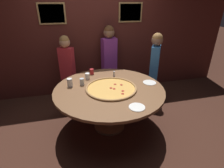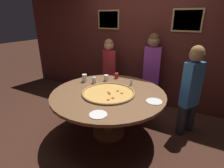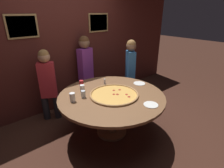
{
  "view_description": "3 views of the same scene",
  "coord_description": "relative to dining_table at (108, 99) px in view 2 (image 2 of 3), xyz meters",
  "views": [
    {
      "loc": [
        -0.54,
        -2.38,
        1.98
      ],
      "look_at": [
        0.02,
        -0.09,
        0.85
      ],
      "focal_mm": 28.0,
      "sensor_mm": 36.0,
      "label": 1
    },
    {
      "loc": [
        1.22,
        -2.09,
        1.8
      ],
      "look_at": [
        0.04,
        0.05,
        0.86
      ],
      "focal_mm": 28.0,
      "sensor_mm": 36.0,
      "label": 2
    },
    {
      "loc": [
        -1.62,
        -1.96,
        2.0
      ],
      "look_at": [
        0.02,
        0.01,
        0.92
      ],
      "focal_mm": 28.0,
      "sensor_mm": 36.0,
      "label": 3
    }
  ],
  "objects": [
    {
      "name": "ground_plane",
      "position": [
        0.0,
        0.0,
        -0.62
      ],
      "size": [
        24.0,
        24.0,
        0.0
      ],
      "primitive_type": "plane",
      "color": "#422319"
    },
    {
      "name": "back_wall",
      "position": [
        0.0,
        1.46,
        0.68
      ],
      "size": [
        6.4,
        0.08,
        2.6
      ],
      "color": "#4C1E19",
      "rests_on": "ground_plane"
    },
    {
      "name": "dining_table",
      "position": [
        0.0,
        0.0,
        0.0
      ],
      "size": [
        1.72,
        1.72,
        0.74
      ],
      "color": "brown",
      "rests_on": "ground_plane"
    },
    {
      "name": "giant_pizza",
      "position": [
        0.02,
        -0.04,
        0.13
      ],
      "size": [
        0.79,
        0.79,
        0.03
      ],
      "color": "#E5A84C",
      "rests_on": "dining_table"
    },
    {
      "name": "drink_cup_centre_back",
      "position": [
        -0.59,
        0.2,
        0.18
      ],
      "size": [
        0.08,
        0.08,
        0.14
      ],
      "primitive_type": "cylinder",
      "color": "white",
      "rests_on": "dining_table"
    },
    {
      "name": "drink_cup_far_right",
      "position": [
        -0.4,
        0.21,
        0.17
      ],
      "size": [
        0.07,
        0.07,
        0.11
      ],
      "primitive_type": "cylinder",
      "color": "silver",
      "rests_on": "dining_table"
    },
    {
      "name": "drink_cup_by_shaker",
      "position": [
        -0.18,
        0.63,
        0.17
      ],
      "size": [
        0.07,
        0.07,
        0.1
      ],
      "primitive_type": "cylinder",
      "color": "#B22328",
      "rests_on": "dining_table"
    },
    {
      "name": "drink_cup_front_edge",
      "position": [
        -0.29,
        0.43,
        0.17
      ],
      "size": [
        0.08,
        0.08,
        0.11
      ],
      "primitive_type": "cylinder",
      "color": "white",
      "rests_on": "dining_table"
    },
    {
      "name": "white_plate_near_front",
      "position": [
        0.7,
        0.03,
        0.12
      ],
      "size": [
        0.22,
        0.22,
        0.01
      ],
      "primitive_type": "cylinder",
      "color": "white",
      "rests_on": "dining_table"
    },
    {
      "name": "white_plate_right_side",
      "position": [
        0.22,
        -0.62,
        0.12
      ],
      "size": [
        0.21,
        0.21,
        0.01
      ],
      "primitive_type": "cylinder",
      "color": "white",
      "rests_on": "dining_table"
    },
    {
      "name": "condiment_shaker",
      "position": [
        0.19,
        0.43,
        0.17
      ],
      "size": [
        0.04,
        0.04,
        0.1
      ],
      "color": "silver",
      "rests_on": "dining_table"
    },
    {
      "name": "diner_far_right",
      "position": [
        1.09,
        0.65,
        0.19
      ],
      "size": [
        0.3,
        0.37,
        1.44
      ],
      "rotation": [
        0.0,
        0.0,
        -2.11
      ],
      "color": "#232328",
      "rests_on": "ground_plane"
    },
    {
      "name": "diner_centre_back",
      "position": [
        -0.62,
        1.11,
        0.16
      ],
      "size": [
        0.36,
        0.28,
        1.38
      ],
      "rotation": [
        0.0,
        0.0,
        2.63
      ],
      "color": "#232328",
      "rests_on": "ground_plane"
    },
    {
      "name": "diner_far_left",
      "position": [
        0.29,
        1.24,
        0.24
      ],
      "size": [
        0.4,
        0.24,
        1.53
      ],
      "rotation": [
        0.0,
        0.0,
        -2.91
      ],
      "color": "#232328",
      "rests_on": "ground_plane"
    }
  ]
}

